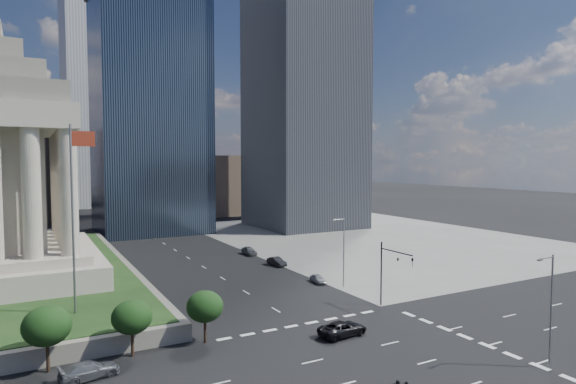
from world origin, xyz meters
TOP-DOWN VIEW (x-y plane):
  - ground at (0.00, 100.00)m, footprint 500.00×500.00m
  - sidewalk_ne at (46.00, 60.00)m, footprint 68.00×90.00m
  - flagpole at (-21.83, 24.00)m, footprint 2.52×0.24m
  - midrise_glass at (2.00, 95.00)m, footprint 26.00×26.00m
  - highrise_ne at (42.00, 85.00)m, footprint 26.00×28.00m
  - building_filler_ne at (32.00, 130.00)m, footprint 20.00×30.00m
  - building_filler_nw at (-30.00, 130.00)m, footprint 24.00×30.00m
  - traffic_signal_ne at (12.50, 13.70)m, footprint 0.30×5.74m
  - street_lamp_south at (13.33, -6.00)m, footprint 2.13×0.22m
  - street_lamp_north at (13.33, 25.00)m, footprint 2.13×0.22m
  - pickup_truck at (2.14, 9.02)m, footprint 5.53×2.88m
  - suv_grey at (-22.03, 11.00)m, footprint 5.10×2.75m
  - parked_sedan_near at (11.50, 28.74)m, footprint 1.96×3.76m
  - parked_sedan_mid at (11.50, 42.15)m, footprint 4.46×1.93m
  - parked_sedan_far at (11.30, 53.42)m, footprint 1.93×4.59m

SIDE VIEW (x-z plane):
  - ground at x=0.00m, z-range 0.00..0.00m
  - sidewalk_ne at x=46.00m, z-range 0.00..0.03m
  - parked_sedan_near at x=11.50m, z-range 0.00..1.22m
  - suv_grey at x=-22.03m, z-range 0.00..1.40m
  - parked_sedan_mid at x=11.50m, z-range 0.00..1.43m
  - pickup_truck at x=2.14m, z-range 0.00..1.49m
  - parked_sedan_far at x=11.30m, z-range 0.00..1.55m
  - traffic_signal_ne at x=12.50m, z-range 1.25..9.25m
  - street_lamp_south at x=13.33m, z-range 0.66..10.66m
  - street_lamp_north at x=13.33m, z-range 0.66..10.66m
  - building_filler_ne at x=32.00m, z-range 0.00..20.00m
  - flagpole at x=-21.83m, z-range 3.11..23.11m
  - building_filler_nw at x=-30.00m, z-range 0.00..28.00m
  - midrise_glass at x=2.00m, z-range 0.00..60.00m
  - highrise_ne at x=42.00m, z-range 0.00..100.00m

